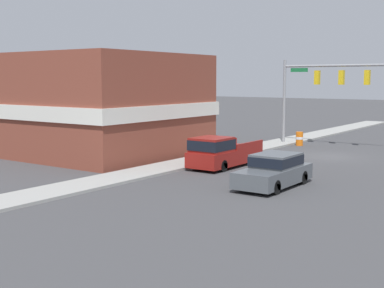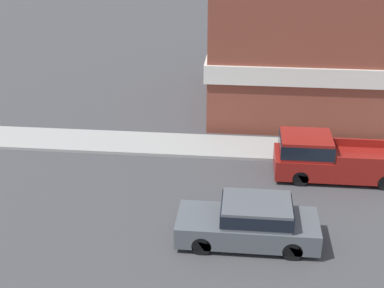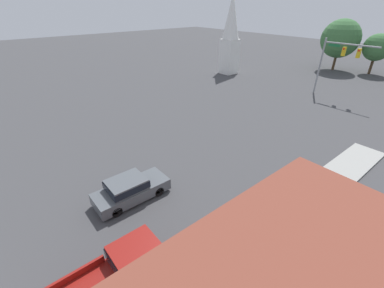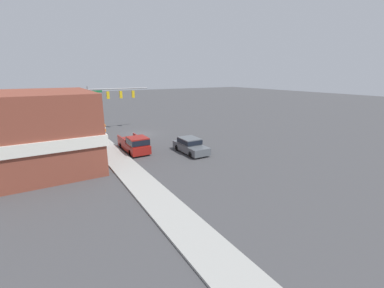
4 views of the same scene
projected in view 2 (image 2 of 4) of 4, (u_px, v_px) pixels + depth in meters
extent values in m
cylinder|color=black|center=(202.00, 245.00, 17.49)|extent=(0.22, 0.66, 0.66)
cylinder|color=black|center=(206.00, 217.00, 19.04)|extent=(0.22, 0.66, 0.66)
cylinder|color=black|center=(292.00, 251.00, 17.22)|extent=(0.22, 0.66, 0.66)
cylinder|color=black|center=(289.00, 222.00, 18.77)|extent=(0.22, 0.66, 0.66)
cube|color=#51565B|center=(247.00, 227.00, 18.04)|extent=(1.93, 4.74, 0.75)
cube|color=#51565B|center=(257.00, 210.00, 17.72)|extent=(1.78, 2.28, 0.64)
cube|color=black|center=(257.00, 210.00, 17.72)|extent=(1.80, 2.37, 0.45)
cylinder|color=black|center=(300.00, 178.00, 21.68)|extent=(0.22, 0.66, 0.66)
cylinder|color=black|center=(297.00, 159.00, 23.26)|extent=(0.22, 0.66, 0.66)
cylinder|color=black|center=(376.00, 163.00, 22.95)|extent=(0.22, 0.66, 0.66)
cube|color=maroon|center=(340.00, 164.00, 22.20)|extent=(1.97, 5.43, 0.85)
cube|color=maroon|center=(306.00, 145.00, 21.99)|extent=(1.87, 2.06, 0.80)
cube|color=black|center=(306.00, 145.00, 21.99)|extent=(1.89, 2.15, 0.56)
cube|color=maroon|center=(376.00, 163.00, 21.01)|extent=(0.12, 3.07, 0.35)
cube|color=maroon|center=(367.00, 143.00, 22.67)|extent=(0.12, 3.07, 0.35)
cube|color=brown|center=(315.00, 44.00, 29.44)|extent=(10.33, 11.17, 6.70)
cube|color=silver|center=(315.00, 50.00, 29.56)|extent=(10.63, 11.47, 0.90)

